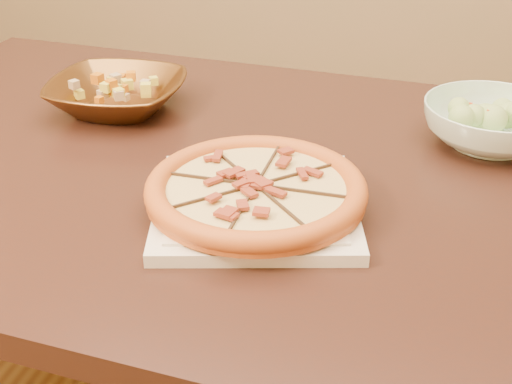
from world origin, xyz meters
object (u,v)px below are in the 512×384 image
dining_table (222,216)px  plate (256,204)px  salad_bowl (492,124)px  pizza (256,189)px  bronze_bowl (118,95)px

dining_table → plate: plate is taller
plate → salad_bowl: salad_bowl is taller
pizza → salad_bowl: 0.44m
dining_table → plate: 0.20m
plate → bronze_bowl: bronze_bowl is taller
pizza → salad_bowl: bearing=45.1°
plate → pizza: 0.02m
bronze_bowl → salad_bowl: 0.65m
bronze_bowl → pizza: bearing=-40.0°
dining_table → plate: size_ratio=4.38×
bronze_bowl → dining_table: bearing=-31.7°
salad_bowl → dining_table: bearing=-156.1°
plate → pizza: pizza is taller
dining_table → salad_bowl: size_ratio=6.59×
plate → bronze_bowl: 0.44m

